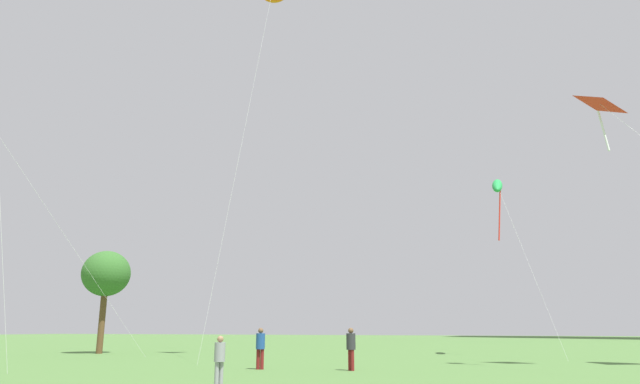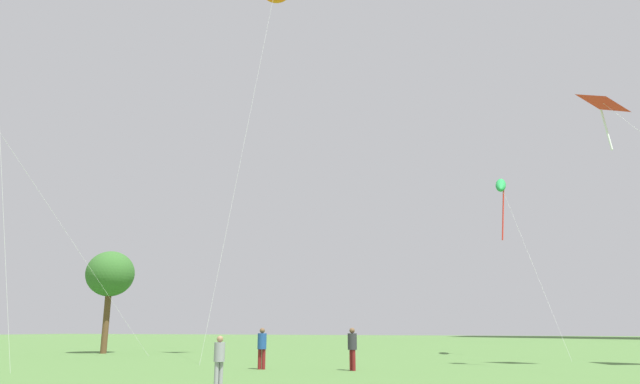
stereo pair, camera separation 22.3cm
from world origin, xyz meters
name	(u,v)px [view 1 (the left image)]	position (x,y,z in m)	size (l,w,h in m)	color
person_standing_0	(351,346)	(-2.39, 15.13, 1.06)	(0.41, 0.41, 1.84)	maroon
person_standing_1	(260,345)	(-6.54, 14.48, 1.06)	(0.41, 0.41, 1.84)	maroon
person_standing_2	(220,357)	(-4.45, 7.05, 0.91)	(0.35, 0.35, 1.58)	gray
kite_flying_2	(497,186)	(3.98, 31.18, 11.73)	(3.58, 6.39, 12.81)	silver
kite_flying_5	(602,107)	(9.60, 20.24, 12.78)	(8.64, 7.64, 13.49)	silver
park_tree_0	(106,275)	(-24.69, 25.10, 5.79)	(3.57, 3.57, 7.58)	brown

